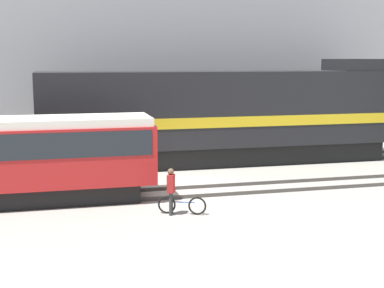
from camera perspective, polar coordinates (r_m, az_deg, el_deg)
ground_plane at (r=21.93m, az=-0.81°, el=-4.72°), size 120.00×120.00×0.00m
track_near at (r=21.04m, az=-0.24°, el=-5.10°), size 60.00×1.50×0.14m
track_far at (r=26.41m, az=-3.12°, el=-2.23°), size 60.00×1.51×0.14m
building_backdrop at (r=33.08m, az=-5.62°, el=11.32°), size 44.92×6.00×13.16m
freight_locomotive at (r=26.84m, az=3.63°, el=3.07°), size 18.03×3.04×5.24m
streetcar at (r=20.19m, az=-18.31°, el=-1.18°), size 9.90×2.54×3.13m
bicycle at (r=18.22m, az=-1.08°, el=-6.53°), size 1.57×0.75×0.68m
person at (r=17.99m, az=-2.26°, el=-4.60°), size 0.34×0.42×1.60m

